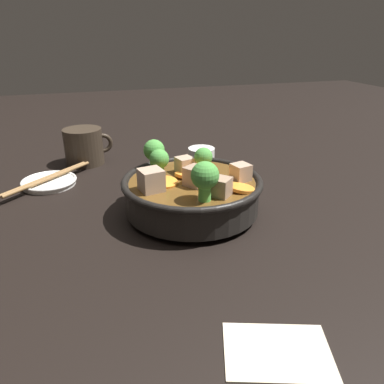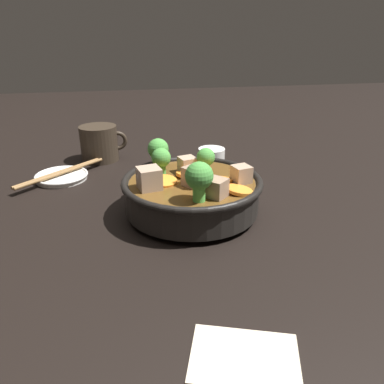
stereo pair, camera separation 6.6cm
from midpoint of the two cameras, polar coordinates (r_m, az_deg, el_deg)
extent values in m
plane|color=black|center=(0.68, -2.79, -3.28)|extent=(3.00, 3.00, 0.00)
cylinder|color=black|center=(0.67, -2.80, -2.91)|extent=(0.13, 0.13, 0.01)
cylinder|color=black|center=(0.66, -2.85, -0.48)|extent=(0.23, 0.23, 0.05)
torus|color=black|center=(0.65, -2.90, 1.63)|extent=(0.25, 0.25, 0.01)
cylinder|color=brown|center=(0.66, -2.87, 0.46)|extent=(0.22, 0.22, 0.03)
cylinder|color=orange|center=(0.62, -0.61, 0.94)|extent=(0.06, 0.06, 0.01)
cylinder|color=orange|center=(0.65, 1.42, 2.00)|extent=(0.06, 0.06, 0.01)
cylinder|color=orange|center=(0.64, -7.15, 1.46)|extent=(0.05, 0.05, 0.01)
cylinder|color=orange|center=(0.67, -3.86, 2.49)|extent=(0.05, 0.05, 0.01)
cylinder|color=orange|center=(0.65, -1.27, 2.03)|extent=(0.05, 0.05, 0.01)
cylinder|color=orange|center=(0.62, 4.43, 0.55)|extent=(0.05, 0.05, 0.01)
cylinder|color=#59B84C|center=(0.57, -1.34, -0.16)|extent=(0.02, 0.02, 0.03)
sphere|color=#47933D|center=(0.56, -1.37, 2.48)|extent=(0.04, 0.04, 0.04)
cylinder|color=#59B84C|center=(0.67, -7.75, 3.16)|extent=(0.02, 0.02, 0.02)
sphere|color=#47933D|center=(0.67, -7.86, 4.98)|extent=(0.03, 0.03, 0.03)
cylinder|color=#59B84C|center=(0.68, -1.03, 3.65)|extent=(0.01, 0.01, 0.02)
sphere|color=#47933D|center=(0.68, -1.04, 5.36)|extent=(0.03, 0.03, 0.03)
cylinder|color=#59B84C|center=(0.71, -8.39, 4.31)|extent=(0.02, 0.02, 0.02)
sphere|color=#47933D|center=(0.70, -8.51, 6.29)|extent=(0.04, 0.04, 0.04)
cube|color=#9E7F66|center=(0.59, 1.21, 0.73)|extent=(0.04, 0.04, 0.03)
cube|color=#9E7F66|center=(0.63, -2.80, 2.33)|extent=(0.04, 0.04, 0.03)
cube|color=tan|center=(0.65, 4.57, 2.96)|extent=(0.04, 0.04, 0.03)
cube|color=tan|center=(0.69, -3.57, 4.11)|extent=(0.04, 0.04, 0.03)
cube|color=tan|center=(0.61, -9.31, 1.75)|extent=(0.04, 0.04, 0.04)
cylinder|color=white|center=(0.86, -23.01, 1.25)|extent=(0.11, 0.11, 0.01)
torus|color=white|center=(0.86, -23.06, 1.56)|extent=(0.11, 0.11, 0.01)
cylinder|color=white|center=(0.86, -0.76, 4.87)|extent=(0.06, 0.06, 0.06)
cylinder|color=brown|center=(0.86, -0.76, 5.94)|extent=(0.05, 0.05, 0.00)
cylinder|color=#33281E|center=(0.96, -18.10, 6.58)|extent=(0.09, 0.09, 0.09)
torus|color=#33281E|center=(0.96, -15.39, 7.16)|extent=(0.05, 0.01, 0.05)
cube|color=beige|center=(0.42, 8.21, -23.01)|extent=(0.13, 0.11, 0.00)
cylinder|color=olive|center=(0.86, -22.96, 1.92)|extent=(0.17, 0.16, 0.01)
cylinder|color=olive|center=(0.86, -23.29, 2.01)|extent=(0.17, 0.16, 0.01)
camera|label=1|loc=(0.03, -92.86, -1.26)|focal=35.00mm
camera|label=2|loc=(0.03, 87.14, 1.26)|focal=35.00mm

